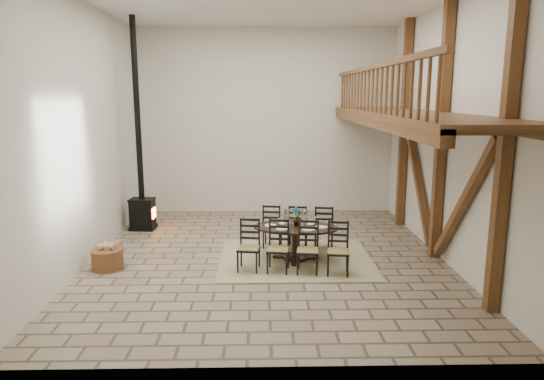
{
  "coord_description": "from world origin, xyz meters",
  "views": [
    {
      "loc": [
        -0.11,
        -9.34,
        3.25
      ],
      "look_at": [
        0.1,
        0.4,
        1.32
      ],
      "focal_mm": 32.0,
      "sensor_mm": 36.0,
      "label": 1
    }
  ],
  "objects_px": {
    "dining_table": "(295,243)",
    "log_stack": "(113,246)",
    "wood_stove": "(141,183)",
    "log_basket": "(107,258)"
  },
  "relations": [
    {
      "from": "dining_table",
      "to": "log_basket",
      "type": "bearing_deg",
      "value": -166.27
    },
    {
      "from": "dining_table",
      "to": "log_basket",
      "type": "relative_size",
      "value": 3.56
    },
    {
      "from": "dining_table",
      "to": "wood_stove",
      "type": "bearing_deg",
      "value": 154.23
    },
    {
      "from": "wood_stove",
      "to": "log_basket",
      "type": "height_order",
      "value": "wood_stove"
    },
    {
      "from": "dining_table",
      "to": "log_stack",
      "type": "height_order",
      "value": "dining_table"
    },
    {
      "from": "log_basket",
      "to": "wood_stove",
      "type": "bearing_deg",
      "value": 89.63
    },
    {
      "from": "dining_table",
      "to": "wood_stove",
      "type": "distance_m",
      "value": 4.35
    },
    {
      "from": "log_basket",
      "to": "log_stack",
      "type": "distance_m",
      "value": 1.06
    },
    {
      "from": "log_basket",
      "to": "log_stack",
      "type": "relative_size",
      "value": 1.66
    },
    {
      "from": "log_basket",
      "to": "log_stack",
      "type": "xyz_separation_m",
      "value": [
        -0.22,
        1.03,
        -0.1
      ]
    }
  ]
}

